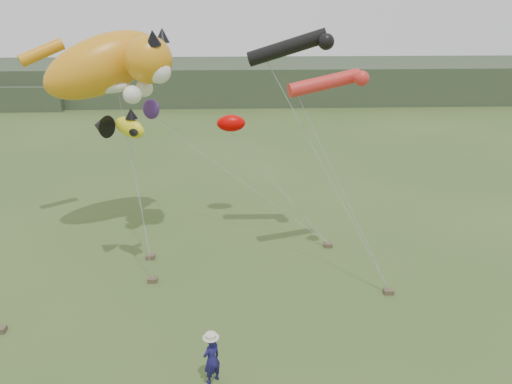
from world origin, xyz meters
TOP-DOWN VIEW (x-y plane):
  - ground at (0.00, 0.00)m, footprint 120.00×120.00m
  - headland at (-3.11, 44.69)m, footprint 90.00×13.00m
  - festival_attendant at (-0.53, -0.73)m, footprint 0.72×0.70m
  - sandbag_anchors at (-0.84, 5.21)m, footprint 14.82×6.24m
  - cat_kite at (-5.19, 10.02)m, footprint 7.34×5.11m
  - fish_kite at (-4.26, 6.25)m, footprint 2.53×1.64m
  - tube_kites at (3.31, 7.92)m, footprint 4.73×3.18m
  - misc_kites at (-1.30, 11.74)m, footprint 5.18×1.44m

SIDE VIEW (x-z plane):
  - ground at x=0.00m, z-range 0.00..0.00m
  - sandbag_anchors at x=-0.84m, z-range 0.00..0.19m
  - festival_attendant at x=-0.53m, z-range 0.00..1.67m
  - headland at x=-3.11m, z-range -0.08..3.92m
  - misc_kites at x=-1.30m, z-range 4.59..6.11m
  - fish_kite at x=-4.26m, z-range 5.73..7.00m
  - cat_kite at x=-5.19m, z-range 6.20..10.27m
  - tube_kites at x=3.31m, z-range 7.38..9.90m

